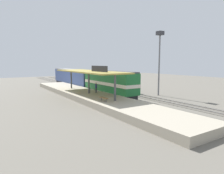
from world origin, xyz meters
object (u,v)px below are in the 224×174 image
(platform_bench, at_px, (104,98))
(light_mast, at_px, (160,50))
(freight_car, at_px, (112,81))
(person_waiting, at_px, (96,87))
(locomotive, at_px, (109,83))
(passenger_carriage_single, at_px, (73,77))

(platform_bench, relative_size, light_mast, 0.15)
(freight_car, distance_m, person_waiting, 10.56)
(platform_bench, relative_size, person_waiting, 0.99)
(freight_car, bearing_deg, locomotive, -126.46)
(passenger_carriage_single, height_order, light_mast, light_mast)
(platform_bench, bearing_deg, locomotive, 54.30)
(passenger_carriage_single, bearing_deg, locomotive, -90.00)
(person_waiting, bearing_deg, platform_bench, -110.68)
(passenger_carriage_single, relative_size, light_mast, 1.71)
(freight_car, height_order, person_waiting, freight_car)
(passenger_carriage_single, xyz_separation_m, freight_car, (4.60, -11.77, -0.34))
(passenger_carriage_single, distance_m, light_mast, 24.97)
(platform_bench, xyz_separation_m, passenger_carriage_single, (6.00, 26.35, 0.97))
(platform_bench, distance_m, freight_car, 18.03)
(locomotive, distance_m, freight_car, 7.75)
(locomotive, relative_size, person_waiting, 8.44)
(freight_car, distance_m, light_mast, 13.26)
(passenger_carriage_single, relative_size, person_waiting, 11.70)
(platform_bench, distance_m, light_mast, 15.87)
(locomotive, relative_size, freight_car, 1.20)
(platform_bench, distance_m, locomotive, 10.34)
(locomotive, distance_m, light_mast, 11.00)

